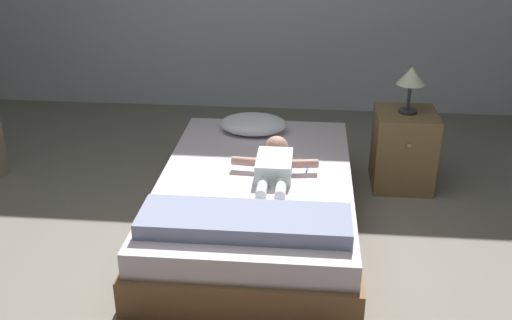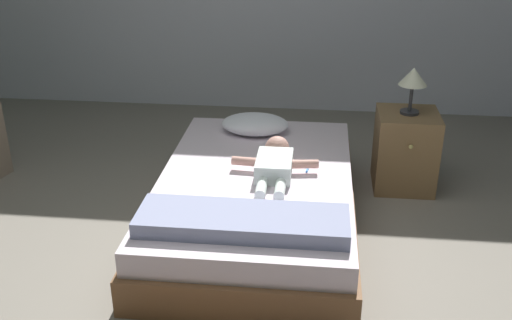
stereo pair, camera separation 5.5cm
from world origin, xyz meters
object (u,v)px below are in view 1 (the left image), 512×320
object	(u,v)px
nightstand	(403,149)
baby	(275,163)
lamp	(411,79)
bed	(256,201)
pillow	(253,124)
toothbrush	(308,166)

from	to	relation	value
nightstand	baby	bearing A→B (deg)	-144.77
baby	lamp	xyz separation A→B (m)	(0.89, 0.63, 0.38)
lamp	nightstand	bearing A→B (deg)	-90.00
bed	nightstand	bearing A→B (deg)	34.09
baby	pillow	bearing A→B (deg)	107.03
toothbrush	nightstand	bearing A→B (deg)	38.67
baby	nightstand	size ratio (longest dim) A/B	1.17
pillow	lamp	size ratio (longest dim) A/B	1.49
toothbrush	pillow	bearing A→B (deg)	126.15
bed	baby	bearing A→B (deg)	23.98
pillow	lamp	xyz separation A→B (m)	(1.09, -0.01, 0.38)
baby	nightstand	xyz separation A→B (m)	(0.89, 0.63, -0.14)
toothbrush	nightstand	xyz separation A→B (m)	(0.68, 0.54, -0.09)
baby	lamp	size ratio (longest dim) A/B	2.02
bed	lamp	bearing A→B (deg)	34.09
pillow	baby	bearing A→B (deg)	-72.97
nightstand	bed	bearing A→B (deg)	-145.91
pillow	toothbrush	bearing A→B (deg)	-53.85
pillow	lamp	bearing A→B (deg)	-0.77
baby	nightstand	world-z (taller)	nightstand
toothbrush	bed	bearing A→B (deg)	-157.31
bed	pillow	size ratio (longest dim) A/B	4.12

